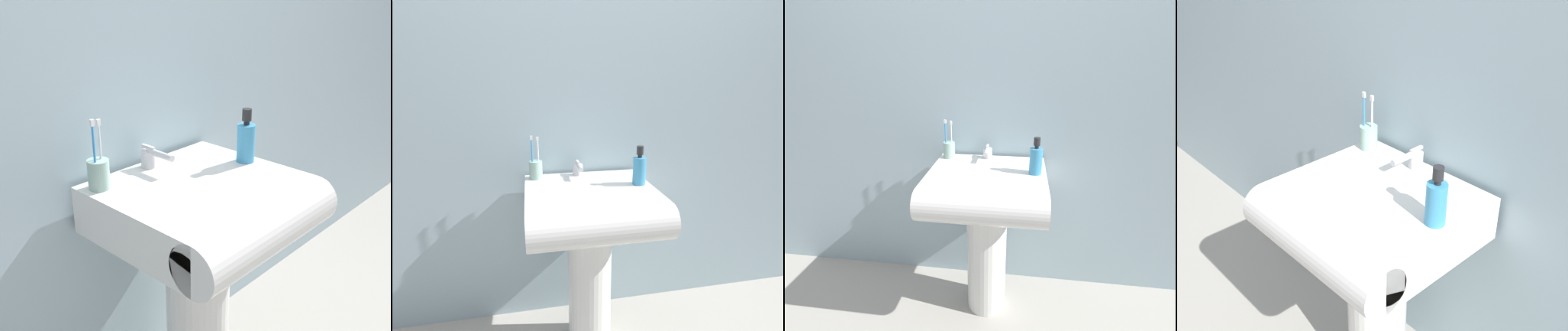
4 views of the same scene
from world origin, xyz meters
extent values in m
plane|color=#ADA89E|center=(0.00, 0.00, 0.00)|extent=(6.00, 6.00, 0.00)
cube|color=#9EB7C1|center=(0.00, 0.30, 1.20)|extent=(5.00, 0.05, 2.40)
cylinder|color=white|center=(0.00, 0.00, 0.35)|extent=(0.22, 0.22, 0.71)
cube|color=white|center=(0.00, 0.00, 0.79)|extent=(0.59, 0.50, 0.15)
cylinder|color=white|center=(0.00, -0.25, 0.79)|extent=(0.59, 0.15, 0.15)
cylinder|color=silver|center=(-0.02, 0.20, 0.89)|extent=(0.05, 0.05, 0.06)
cylinder|color=silver|center=(-0.02, 0.15, 0.92)|extent=(0.02, 0.11, 0.02)
cube|color=silver|center=(-0.02, 0.20, 0.93)|extent=(0.01, 0.06, 0.01)
cylinder|color=#99BFB2|center=(-0.24, 0.18, 0.91)|extent=(0.07, 0.07, 0.09)
cylinder|color=#338CD8|center=(-0.26, 0.17, 0.97)|extent=(0.01, 0.01, 0.19)
cube|color=white|center=(-0.26, 0.17, 1.07)|extent=(0.01, 0.01, 0.02)
cylinder|color=white|center=(-0.23, 0.19, 0.97)|extent=(0.01, 0.01, 0.18)
cube|color=white|center=(-0.23, 0.19, 1.07)|extent=(0.01, 0.01, 0.02)
cylinder|color=#3F99CC|center=(0.24, 0.00, 0.93)|extent=(0.06, 0.06, 0.13)
cylinder|color=#262628|center=(0.24, 0.00, 1.00)|extent=(0.02, 0.02, 0.02)
cylinder|color=#262628|center=(0.24, 0.00, 1.03)|extent=(0.03, 0.03, 0.04)
camera|label=1|loc=(-1.03, -0.95, 1.48)|focal=45.00mm
camera|label=2|loc=(-0.27, -1.32, 1.34)|focal=28.00mm
camera|label=3|loc=(0.16, -1.44, 1.44)|focal=28.00mm
camera|label=4|loc=(0.97, -0.92, 1.70)|focal=45.00mm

